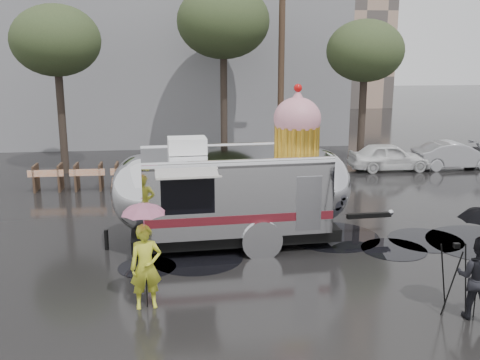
{
  "coord_description": "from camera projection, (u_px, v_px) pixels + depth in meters",
  "views": [
    {
      "loc": [
        -2.08,
        -11.17,
        5.44
      ],
      "look_at": [
        -0.47,
        3.65,
        1.78
      ],
      "focal_mm": 42.0,
      "sensor_mm": 36.0,
      "label": 1
    }
  ],
  "objects": [
    {
      "name": "tree_mid",
      "position": [
        223.0,
        22.0,
        25.27
      ],
      "size": [
        4.2,
        4.2,
        8.03
      ],
      "color": "#382D26",
      "rests_on": "ground"
    },
    {
      "name": "barricade_row",
      "position": [
        89.0,
        176.0,
        21.21
      ],
      "size": [
        4.3,
        0.8,
        1.0
      ],
      "color": "#473323",
      "rests_on": "ground"
    },
    {
      "name": "utility_pole",
      "position": [
        281.0,
        62.0,
        24.97
      ],
      "size": [
        1.6,
        0.28,
        9.0
      ],
      "color": "#473323",
      "rests_on": "ground"
    },
    {
      "name": "puddles",
      "position": [
        362.0,
        246.0,
        15.44
      ],
      "size": [
        11.53,
        3.86,
        0.01
      ],
      "color": "black",
      "rests_on": "ground"
    },
    {
      "name": "tree_left",
      "position": [
        56.0,
        41.0,
        22.81
      ],
      "size": [
        3.64,
        3.64,
        6.95
      ],
      "color": "#382D26",
      "rests_on": "ground"
    },
    {
      "name": "ground",
      "position": [
        279.0,
        298.0,
        12.3
      ],
      "size": [
        120.0,
        120.0,
        0.0
      ],
      "primitive_type": "plane",
      "color": "black",
      "rests_on": "ground"
    },
    {
      "name": "person_right",
      "position": [
        477.0,
        278.0,
        11.22
      ],
      "size": [
        0.94,
        0.88,
        1.73
      ],
      "primitive_type": "imported",
      "rotation": [
        0.0,
        0.0,
        2.47
      ],
      "color": "black",
      "rests_on": "ground"
    },
    {
      "name": "umbrella_pink",
      "position": [
        144.0,
        220.0,
        11.41
      ],
      "size": [
        1.12,
        1.12,
        2.31
      ],
      "color": "pink",
      "rests_on": "ground"
    },
    {
      "name": "tree_right",
      "position": [
        365.0,
        52.0,
        24.27
      ],
      "size": [
        3.36,
        3.36,
        6.42
      ],
      "color": "#382D26",
      "rests_on": "ground"
    },
    {
      "name": "grey_building",
      "position": [
        145.0,
        24.0,
        33.5
      ],
      "size": [
        22.0,
        12.0,
        13.0
      ],
      "primitive_type": "cube",
      "color": "slate",
      "rests_on": "ground"
    },
    {
      "name": "person_left",
      "position": [
        146.0,
        267.0,
        11.66
      ],
      "size": [
        0.71,
        0.53,
        1.81
      ],
      "primitive_type": "imported",
      "rotation": [
        0.0,
        0.0,
        0.16
      ],
      "color": "gold",
      "rests_on": "ground"
    },
    {
      "name": "airstream_trailer",
      "position": [
        237.0,
        188.0,
        15.39
      ],
      "size": [
        8.27,
        3.48,
        4.46
      ],
      "rotation": [
        0.0,
        0.0,
        0.07
      ],
      "color": "silver",
      "rests_on": "ground"
    },
    {
      "name": "tripod",
      "position": [
        454.0,
        271.0,
        11.47
      ],
      "size": [
        0.56,
        0.62,
        1.51
      ],
      "rotation": [
        0.0,
        0.0,
        -0.07
      ],
      "color": "black",
      "rests_on": "ground"
    }
  ]
}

